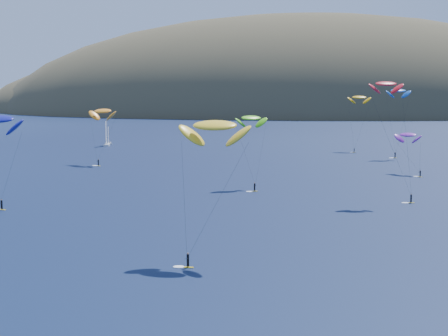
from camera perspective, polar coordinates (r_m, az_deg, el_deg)
name	(u,v)px	position (r m, az deg, el deg)	size (l,w,h in m)	color
island	(323,123)	(609.55, 9.06, 4.06)	(730.00, 300.00, 210.00)	#3D3526
sailboat	(107,144)	(270.78, -10.65, 2.21)	(9.83, 8.43, 11.95)	silver
kitesurfer_1	(103,111)	(209.32, -11.04, 5.13)	(11.29, 12.51, 20.13)	gold
kitesurfer_2	(215,126)	(93.25, -0.85, 3.91)	(10.68, 10.91, 22.58)	gold
kitesurfer_3	(251,118)	(158.54, 2.50, 4.58)	(9.01, 12.66, 19.72)	gold
kitesurfer_4	(398,91)	(232.04, 15.65, 6.82)	(9.43, 7.35, 26.22)	gold
kitesurfer_6	(408,135)	(190.62, 16.48, 2.92)	(8.52, 12.91, 13.46)	gold
kitesurfer_9	(386,84)	(143.62, 14.61, 7.43)	(10.14, 6.48, 28.03)	gold
kitesurfer_11	(359,97)	(253.50, 12.27, 6.34)	(8.74, 11.84, 23.37)	gold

